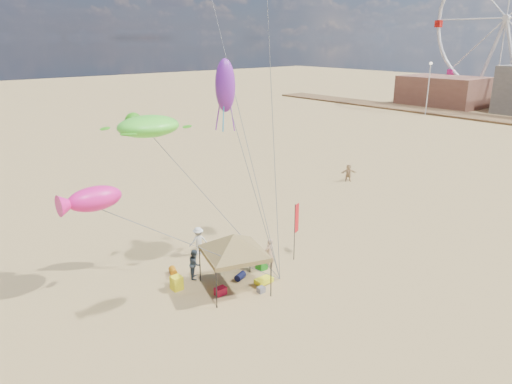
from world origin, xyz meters
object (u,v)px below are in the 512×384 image
Objects in this scene: chair_green at (262,263)px; person_near_c at (198,241)px; lamp_north at (429,80)px; cooler_red at (220,291)px; canopy_tent at (234,236)px; feather_flag at (296,222)px; person_near_b at (195,264)px; person_near_a at (269,254)px; person_far_c at (348,173)px; ferris_wheel at (505,26)px; beach_cart at (264,280)px; chair_yellow at (177,283)px; cooler_blue at (246,250)px.

person_near_c reaches higher than chair_green.
cooler_red is at bearing -157.14° from lamp_north.
feather_flag is at bearing 6.22° from canopy_tent.
person_near_b reaches higher than cooler_red.
person_near_a is at bearing -78.96° from person_near_b.
person_far_c is (18.00, 4.00, -0.08)m from person_near_c.
ferris_wheel reaches higher than chair_green.
lamp_north reaches higher than person_far_c.
beach_cart is 0.52× the size of person_near_a.
person_far_c is at bearing -159.62° from person_near_a.
person_far_c reaches higher than beach_cart.
cooler_red is 4.80m from person_near_c.
person_near_a is at bearing -121.57° from person_far_c.
chair_green is 0.08× the size of lamp_north.
person_near_c is 0.20× the size of lamp_north.
person_near_b reaches higher than chair_yellow.
person_far_c is 0.18× the size of lamp_north.
ferris_wheel is at bearing 16.84° from beach_cart.
cooler_red is 3.36m from chair_green.
cooler_blue is at bearing 158.25° from person_near_c.
feather_flag is 1.91× the size of person_near_a.
beach_cart is at bearing -126.95° from chair_green.
lamp_north is at bearing -33.30° from person_near_b.
person_near_c reaches higher than beach_cart.
feather_flag reaches higher than person_far_c.
chair_green is at bearing -78.77° from person_near_b.
cooler_blue is 0.31× the size of person_near_a.
ferris_wheel reaches higher than person_near_b.
chair_yellow is at bearing 126.94° from cooler_red.
person_near_c is at bearing 134.49° from feather_flag.
person_near_c is 0.06× the size of ferris_wheel.
chair_green and chair_yellow have the same top height.
ferris_wheel is (74.82, 21.64, 10.92)m from canopy_tent.
person_far_c is at bearing -166.72° from ferris_wheel.
feather_flag is at bearing 149.42° from person_near_c.
beach_cart is at bearing -155.85° from lamp_north.
canopy_tent reaches higher than beach_cart.
chair_yellow reaches higher than cooler_blue.
ferris_wheel is at bearing -169.44° from person_near_a.
person_far_c reaches higher than cooler_red.
cooler_blue is at bearing 11.40° from chair_yellow.
cooler_blue is 0.36× the size of person_far_c.
person_near_b is (1.37, 0.44, 0.43)m from chair_yellow.
chair_green is (2.39, 0.73, -2.46)m from canopy_tent.
person_near_b is at bearing 111.11° from canopy_tent.
cooler_red is 2.35m from beach_cart.
canopy_tent is 3.75m from chair_yellow.
chair_green is 76.56m from ferris_wheel.
canopy_tent is at bearing 157.74° from beach_cart.
canopy_tent is 4.74m from feather_flag.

